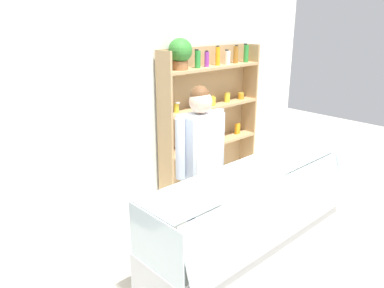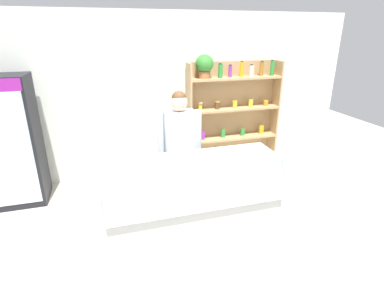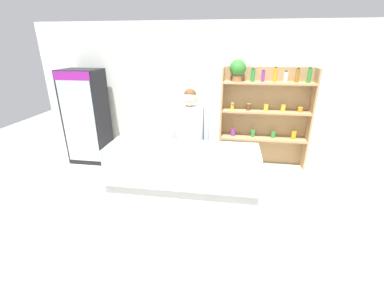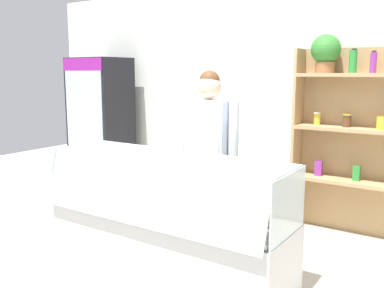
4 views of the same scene
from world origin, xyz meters
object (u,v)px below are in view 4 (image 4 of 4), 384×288
(shelving_unit, at_px, (373,124))
(deli_display_case, at_px, (166,238))
(drinks_fridge, at_px, (101,127))
(shop_clerk, at_px, (208,146))

(shelving_unit, relative_size, deli_display_case, 0.98)
(shelving_unit, distance_m, deli_display_case, 2.30)
(drinks_fridge, bearing_deg, deli_display_case, -33.40)
(deli_display_case, bearing_deg, shop_clerk, 88.73)
(drinks_fridge, distance_m, deli_display_case, 2.73)
(drinks_fridge, xyz_separation_m, shop_clerk, (2.23, -0.83, 0.07))
(deli_display_case, bearing_deg, shelving_unit, 55.94)
(deli_display_case, relative_size, shop_clerk, 1.24)
(deli_display_case, bearing_deg, drinks_fridge, 146.60)
(drinks_fridge, relative_size, shop_clerk, 1.10)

